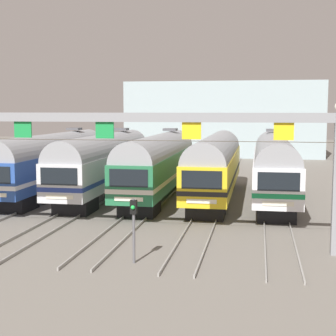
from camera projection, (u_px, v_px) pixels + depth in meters
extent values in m
plane|color=slate|center=(159.00, 198.00, 38.62)|extent=(160.00, 160.00, 0.00)
cube|color=gray|center=(107.00, 169.00, 56.83)|extent=(0.07, 70.00, 0.15)
cube|color=gray|center=(120.00, 169.00, 56.58)|extent=(0.07, 70.00, 0.15)
cube|color=gray|center=(144.00, 170.00, 56.10)|extent=(0.07, 70.00, 0.15)
cube|color=gray|center=(157.00, 170.00, 55.85)|extent=(0.07, 70.00, 0.15)
cube|color=gray|center=(183.00, 170.00, 55.36)|extent=(0.07, 70.00, 0.15)
cube|color=gray|center=(196.00, 171.00, 55.11)|extent=(0.07, 70.00, 0.15)
cube|color=gray|center=(222.00, 171.00, 54.63)|extent=(0.07, 70.00, 0.15)
cube|color=gray|center=(235.00, 172.00, 54.38)|extent=(0.07, 70.00, 0.15)
cube|color=gray|center=(262.00, 172.00, 53.90)|extent=(0.07, 70.00, 0.15)
cube|color=gray|center=(276.00, 172.00, 53.65)|extent=(0.07, 70.00, 0.15)
cube|color=#284C9E|center=(52.00, 166.00, 39.83)|extent=(2.85, 18.00, 2.35)
cube|color=white|center=(52.00, 171.00, 39.87)|extent=(2.88, 18.02, 0.28)
cylinder|color=gray|center=(52.00, 151.00, 39.70)|extent=(2.74, 17.64, 2.74)
cube|color=black|center=(15.00, 202.00, 33.86)|extent=(2.28, 2.60, 1.05)
cube|color=black|center=(80.00, 178.00, 46.19)|extent=(2.28, 2.60, 1.05)
cube|color=#4C4C51|center=(74.00, 129.00, 44.45)|extent=(1.10, 1.10, 0.20)
cube|color=silver|center=(104.00, 167.00, 39.10)|extent=(2.85, 18.00, 2.35)
cube|color=navy|center=(104.00, 172.00, 39.14)|extent=(2.88, 18.02, 0.28)
cylinder|color=gray|center=(104.00, 152.00, 38.97)|extent=(2.74, 17.64, 2.74)
cube|color=black|center=(59.00, 176.00, 30.22)|extent=(2.28, 0.06, 1.03)
cube|color=silver|center=(59.00, 197.00, 30.36)|extent=(1.71, 0.05, 0.24)
cube|color=black|center=(76.00, 204.00, 33.13)|extent=(2.28, 2.60, 1.05)
cube|color=black|center=(126.00, 179.00, 45.45)|extent=(2.28, 2.60, 1.05)
cube|color=#4C4C51|center=(121.00, 129.00, 43.72)|extent=(1.10, 1.10, 0.20)
cube|color=#236B42|center=(159.00, 169.00, 38.36)|extent=(2.85, 18.00, 2.35)
cube|color=silver|center=(159.00, 173.00, 38.40)|extent=(2.88, 18.02, 0.28)
cylinder|color=gray|center=(159.00, 153.00, 38.23)|extent=(2.74, 17.64, 2.74)
cube|color=black|center=(128.00, 178.00, 29.49)|extent=(2.28, 0.06, 1.03)
cube|color=silver|center=(129.00, 199.00, 29.63)|extent=(1.71, 0.05, 0.24)
cube|color=black|center=(140.00, 207.00, 32.40)|extent=(2.28, 2.60, 1.05)
cube|color=black|center=(173.00, 180.00, 44.72)|extent=(2.28, 2.60, 1.05)
cube|color=#4C4C51|center=(170.00, 130.00, 42.99)|extent=(1.10, 1.10, 0.20)
cube|color=gold|center=(215.00, 170.00, 37.63)|extent=(2.85, 18.00, 2.35)
cube|color=black|center=(215.00, 174.00, 37.67)|extent=(2.88, 18.02, 0.28)
cylinder|color=gray|center=(215.00, 154.00, 37.50)|extent=(2.74, 17.64, 2.74)
cube|color=black|center=(202.00, 180.00, 28.75)|extent=(2.28, 0.06, 1.03)
cube|color=silver|center=(201.00, 201.00, 28.89)|extent=(1.71, 0.05, 0.24)
cube|color=black|center=(206.00, 209.00, 31.66)|extent=(2.28, 2.60, 1.05)
cube|color=black|center=(221.00, 181.00, 43.99)|extent=(2.28, 2.60, 1.05)
cube|color=white|center=(274.00, 171.00, 36.90)|extent=(2.85, 18.00, 2.35)
cube|color=#198C4C|center=(274.00, 176.00, 36.94)|extent=(2.88, 18.02, 0.28)
cylinder|color=gray|center=(274.00, 155.00, 36.76)|extent=(2.74, 17.64, 2.74)
cube|color=black|center=(279.00, 182.00, 28.02)|extent=(2.28, 0.06, 1.03)
cube|color=silver|center=(278.00, 204.00, 28.16)|extent=(1.71, 0.05, 0.24)
cube|color=black|center=(276.00, 211.00, 30.93)|extent=(2.28, 2.60, 1.05)
cube|color=black|center=(271.00, 182.00, 43.25)|extent=(2.28, 2.60, 1.05)
cube|color=#4C4C51|center=(273.00, 130.00, 41.52)|extent=(1.10, 1.10, 0.20)
cube|color=gray|center=(105.00, 117.00, 24.70)|extent=(21.70, 0.32, 0.44)
cube|color=#198C3F|center=(23.00, 130.00, 25.51)|extent=(0.90, 0.08, 0.80)
cube|color=#198C3F|center=(105.00, 130.00, 24.77)|extent=(0.90, 0.08, 0.80)
cube|color=yellow|center=(192.00, 131.00, 24.04)|extent=(0.90, 0.08, 0.80)
cube|color=yellow|center=(284.00, 131.00, 23.30)|extent=(0.90, 0.08, 0.80)
cylinder|color=#3F382D|center=(105.00, 140.00, 24.83)|extent=(21.70, 0.03, 0.03)
cylinder|color=#59595E|center=(134.00, 231.00, 22.10)|extent=(0.12, 0.12, 2.82)
cube|color=black|center=(134.00, 207.00, 21.98)|extent=(0.28, 0.24, 0.60)
sphere|color=green|center=(133.00, 207.00, 21.85)|extent=(0.18, 0.18, 0.18)
cube|color=#9EB2B7|center=(224.00, 119.00, 74.28)|extent=(27.43, 10.00, 10.47)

